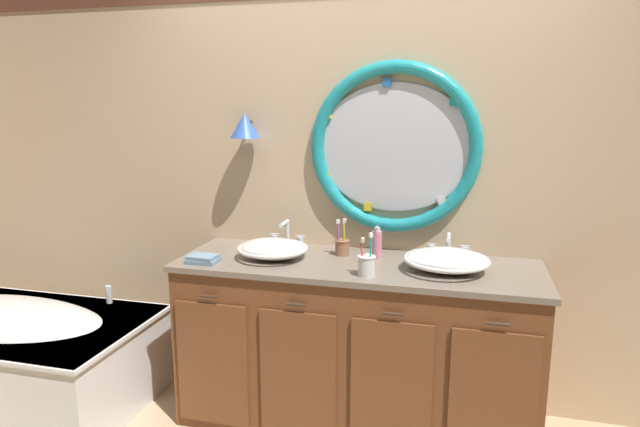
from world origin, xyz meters
TOP-DOWN VIEW (x-y plane):
  - back_wall_assembly at (0.01, 0.59)m, footprint 6.40×0.26m
  - vanity_counter at (0.04, 0.24)m, footprint 1.88×0.65m
  - bathtub at (-1.98, -0.06)m, footprint 1.71×0.89m
  - sink_basin_left at (-0.41, 0.22)m, footprint 0.38×0.38m
  - sink_basin_right at (0.49, 0.22)m, footprint 0.42×0.42m
  - faucet_set_left at (-0.41, 0.46)m, footprint 0.21×0.15m
  - faucet_set_right at (0.49, 0.46)m, footprint 0.23×0.15m
  - toothbrush_holder_left at (-0.07, 0.37)m, footprint 0.09×0.09m
  - toothbrush_holder_right at (0.13, 0.04)m, footprint 0.09×0.09m
  - soap_dispenser at (0.13, 0.36)m, footprint 0.05×0.06m
  - folded_hand_towel at (-0.74, 0.04)m, footprint 0.16×0.12m

SIDE VIEW (x-z plane):
  - bathtub at x=-1.98m, z-range 0.00..0.62m
  - vanity_counter at x=0.04m, z-range 0.00..0.90m
  - folded_hand_towel at x=-0.74m, z-range 0.90..0.94m
  - toothbrush_holder_left at x=-0.07m, z-range 0.85..1.05m
  - sink_basin_left at x=-0.41m, z-range 0.90..1.00m
  - toothbrush_holder_right at x=0.13m, z-range 0.85..1.06m
  - sink_basin_right at x=0.49m, z-range 0.90..1.01m
  - faucet_set_right at x=0.49m, z-range 0.89..1.02m
  - faucet_set_left at x=-0.41m, z-range 0.88..1.04m
  - soap_dispenser at x=0.13m, z-range 0.89..1.07m
  - back_wall_assembly at x=0.01m, z-range 0.01..2.61m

